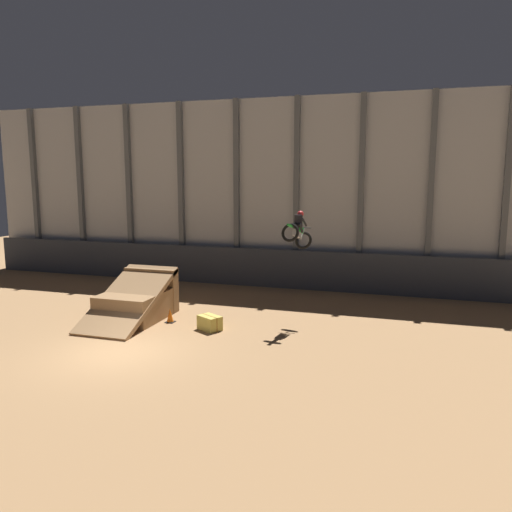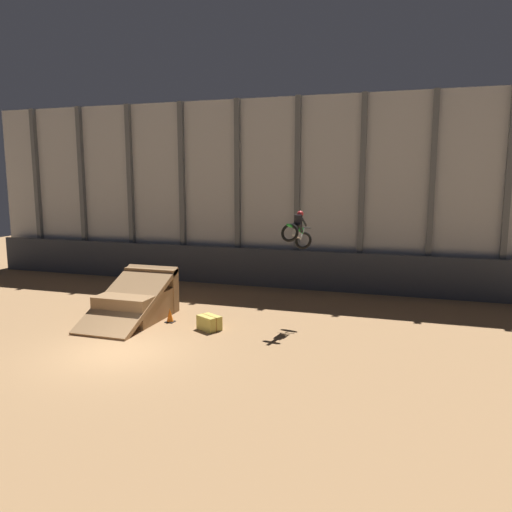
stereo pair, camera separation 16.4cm
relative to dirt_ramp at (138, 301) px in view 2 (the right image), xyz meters
The scene contains 7 objects.
ground_plane 4.47m from the dirt_ramp, 67.95° to the right, with size 60.00×60.00×0.00m, color #9E754C.
arena_back_wall 9.36m from the dirt_ramp, 78.47° to the left, with size 32.00×0.40×10.10m.
lower_barrier 7.57m from the dirt_ramp, 77.34° to the left, with size 31.36×0.20×2.08m.
dirt_ramp is the anchor object (origin of this frame).
rider_bike_solo 7.41m from the dirt_ramp, 10.28° to the left, with size 1.03×1.77×1.63m.
traffic_cone_near_ramp 1.73m from the dirt_ramp, 10.02° to the right, with size 0.36×0.36×0.58m.
hay_bale_trackside 3.69m from the dirt_ramp, 11.67° to the right, with size 1.08×0.96×0.57m.
Camera 2 is at (9.44, -14.06, 5.91)m, focal length 35.00 mm.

